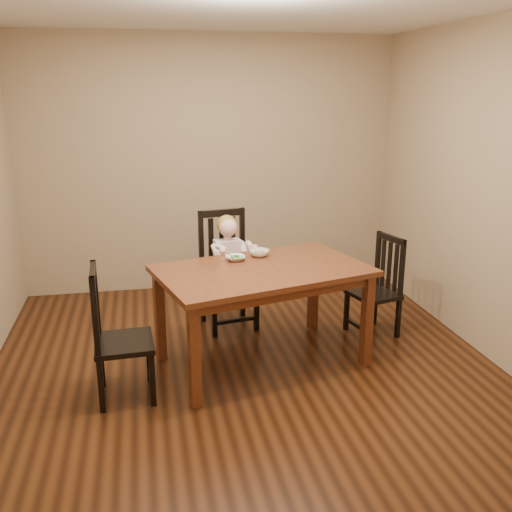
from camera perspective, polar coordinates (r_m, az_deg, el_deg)
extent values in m
cube|color=#45210E|center=(4.70, -1.16, -10.77)|extent=(4.00, 4.00, 0.01)
cube|color=silver|center=(4.21, -1.40, 23.92)|extent=(4.00, 4.00, 0.01)
cube|color=tan|center=(6.21, -4.59, 9.01)|extent=(4.00, 0.01, 2.70)
cube|color=tan|center=(2.38, 7.34, -3.44)|extent=(4.00, 0.01, 2.70)
cube|color=tan|center=(5.01, 22.01, 6.05)|extent=(0.01, 4.00, 2.70)
cube|color=#441C10|center=(4.45, 0.66, -1.47)|extent=(1.79, 1.34, 0.04)
cube|color=#441C10|center=(4.48, 0.65, -2.25)|extent=(1.64, 1.18, 0.09)
cube|color=#441C10|center=(3.99, -6.18, -10.00)|extent=(0.09, 0.09, 0.76)
cube|color=#441C10|center=(4.64, 11.04, -6.34)|extent=(0.09, 0.09, 0.76)
cube|color=#441C10|center=(4.70, -9.61, -5.93)|extent=(0.09, 0.09, 0.76)
cube|color=#441C10|center=(5.26, 5.74, -3.31)|extent=(0.09, 0.09, 0.76)
cube|color=black|center=(5.25, -2.75, -2.41)|extent=(0.53, 0.51, 0.04)
cube|color=black|center=(5.56, -1.35, -3.89)|extent=(0.05, 0.05, 0.43)
cube|color=black|center=(5.45, -5.34, -4.40)|extent=(0.05, 0.05, 0.43)
cube|color=black|center=(5.23, 0.04, -5.25)|extent=(0.05, 0.05, 0.43)
cube|color=black|center=(5.11, -4.19, -5.83)|extent=(0.05, 0.05, 0.43)
cube|color=black|center=(5.39, -1.39, 1.69)|extent=(0.05, 0.05, 0.60)
cube|color=black|center=(5.28, -5.51, 1.29)|extent=(0.05, 0.05, 0.60)
cube|color=black|center=(5.27, -3.48, 4.32)|extent=(0.44, 0.11, 0.06)
cube|color=black|center=(5.37, -2.35, 1.27)|extent=(0.05, 0.03, 0.52)
cube|color=black|center=(5.34, -3.42, 1.16)|extent=(0.05, 0.03, 0.52)
cube|color=black|center=(5.31, -4.51, 1.06)|extent=(0.05, 0.03, 0.52)
cube|color=black|center=(4.19, -13.05, -8.48)|extent=(0.43, 0.44, 0.04)
cube|color=black|center=(4.45, -15.21, -10.20)|extent=(0.04, 0.04, 0.40)
cube|color=black|center=(4.13, -15.24, -12.45)|extent=(0.04, 0.04, 0.40)
cube|color=black|center=(4.45, -10.67, -9.88)|extent=(0.04, 0.04, 0.40)
cube|color=black|center=(4.13, -10.30, -12.10)|extent=(0.04, 0.04, 0.40)
cube|color=black|center=(4.25, -15.72, -4.00)|extent=(0.04, 0.04, 0.55)
cube|color=black|center=(3.91, -15.81, -5.85)|extent=(0.04, 0.04, 0.55)
cube|color=black|center=(4.00, -16.04, -1.59)|extent=(0.05, 0.41, 0.06)
cube|color=black|center=(4.18, -15.71, -4.78)|extent=(0.02, 0.04, 0.47)
cube|color=black|center=(4.09, -15.73, -5.26)|extent=(0.02, 0.04, 0.47)
cube|color=black|center=(4.00, -15.75, -5.77)|extent=(0.02, 0.04, 0.47)
cube|color=black|center=(5.21, 11.64, -3.75)|extent=(0.46, 0.47, 0.04)
cube|color=black|center=(5.26, 14.02, -6.07)|extent=(0.04, 0.04, 0.36)
cube|color=black|center=(5.50, 11.79, -4.89)|extent=(0.04, 0.04, 0.36)
cube|color=black|center=(5.07, 11.21, -6.74)|extent=(0.04, 0.04, 0.36)
cube|color=black|center=(5.32, 9.04, -5.49)|extent=(0.04, 0.04, 0.36)
cube|color=black|center=(5.10, 14.38, -1.17)|extent=(0.04, 0.04, 0.51)
cube|color=black|center=(5.35, 12.09, -0.19)|extent=(0.04, 0.04, 0.51)
cube|color=black|center=(5.16, 13.37, 1.73)|extent=(0.12, 0.37, 0.05)
cube|color=black|center=(5.16, 13.80, -1.22)|extent=(0.03, 0.04, 0.43)
cube|color=black|center=(5.23, 13.19, -0.95)|extent=(0.03, 0.04, 0.43)
cube|color=black|center=(5.29, 12.59, -0.69)|extent=(0.03, 0.04, 0.43)
imported|color=white|center=(4.64, -2.08, -0.20)|extent=(0.17, 0.17, 0.04)
imported|color=white|center=(4.76, 0.32, 0.30)|extent=(0.21, 0.21, 0.05)
cube|color=silver|center=(4.60, -2.43, 0.03)|extent=(0.12, 0.07, 0.05)
cube|color=silver|center=(4.61, -2.43, -0.16)|extent=(0.04, 0.04, 0.01)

